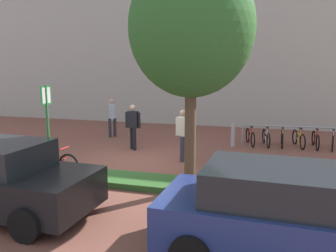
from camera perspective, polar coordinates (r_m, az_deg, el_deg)
The scene contains 12 objects.
ground_plane at distance 11.36m, azimuth -5.71°, elevation -6.13°, with size 60.00×60.00×0.00m, color brown.
building_facade at distance 19.13m, azimuth 3.71°, elevation 15.43°, with size 28.00×1.20×10.00m, color #B2ADA3.
planter_strip at distance 9.99m, azimuth -13.09°, elevation -8.11°, with size 7.00×1.10×0.16m, color #336028.
tree_sidewalk at distance 8.41m, azimuth 3.90°, elevation 15.81°, with size 2.98×2.98×5.65m.
parking_sign_post at distance 10.27m, azimuth -19.41°, elevation 1.32°, with size 0.08×0.36×2.60m.
bike_at_sign at distance 10.62m, azimuth -18.42°, elevation -5.78°, with size 1.68×0.42×0.86m.
bike_rack_cluster at distance 14.35m, azimuth 19.65°, elevation -1.90°, with size 3.75×1.69×0.83m.
bollard_steel at distance 13.77m, azimuth 10.72°, elevation -1.52°, with size 0.16×0.16×0.90m, color #ADADB2.
person_shirt_white at distance 11.42m, azimuth 2.50°, elevation -0.94°, with size 0.56×0.51×1.72m.
person_casual_tan at distance 15.53m, azimuth -9.26°, elevation 1.79°, with size 0.41×0.54×1.72m.
person_suited_dark at distance 12.99m, azimuth -5.84°, elevation 0.32°, with size 0.61×0.31×1.72m.
car_navy_sedan at distance 6.00m, azimuth 19.59°, elevation -13.87°, with size 4.37×2.16×1.54m.
Camera 1 is at (4.06, -10.15, 3.10)m, focal length 36.74 mm.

